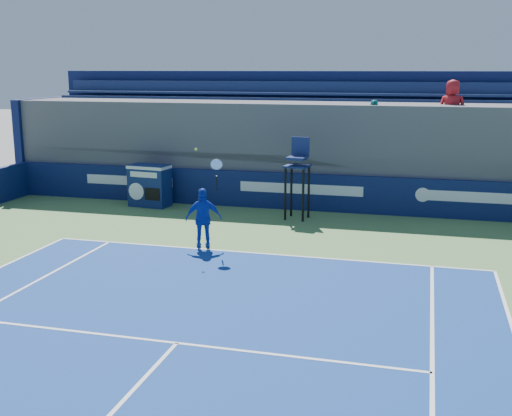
# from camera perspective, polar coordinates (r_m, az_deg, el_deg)

# --- Properties ---
(back_hoarding) EXTENTS (20.40, 0.21, 1.20)m
(back_hoarding) POSITION_cam_1_polar(r_m,az_deg,el_deg) (20.71, 4.02, 1.44)
(back_hoarding) COLOR #0C1748
(back_hoarding) RESTS_ON ground
(match_clock) EXTENTS (1.40, 0.87, 1.40)m
(match_clock) POSITION_cam_1_polar(r_m,az_deg,el_deg) (21.49, -9.44, 2.08)
(match_clock) COLOR navy
(match_clock) RESTS_ON ground
(umpire_chair) EXTENTS (0.78, 0.78, 2.48)m
(umpire_chair) POSITION_cam_1_polar(r_m,az_deg,el_deg) (19.33, 3.73, 3.45)
(umpire_chair) COLOR black
(umpire_chair) RESTS_ON ground
(tennis_player) EXTENTS (1.02, 0.68, 2.57)m
(tennis_player) POSITION_cam_1_polar(r_m,az_deg,el_deg) (16.27, -4.68, -0.89)
(tennis_player) COLOR #1534AC
(tennis_player) RESTS_ON apron
(stadium_seating) EXTENTS (21.00, 4.05, 4.40)m
(stadium_seating) POSITION_cam_1_polar(r_m,az_deg,el_deg) (22.51, 5.10, 5.47)
(stadium_seating) COLOR #525257
(stadium_seating) RESTS_ON ground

